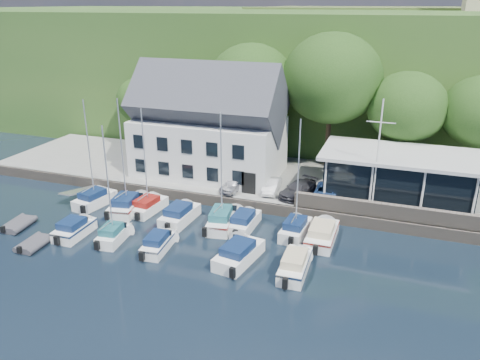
% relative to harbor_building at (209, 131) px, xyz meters
% --- Properties ---
extents(ground, '(180.00, 180.00, 0.00)m').
position_rel_harbor_building_xyz_m(ground, '(7.00, -16.50, -5.35)').
color(ground, black).
rests_on(ground, ground).
extents(quay, '(60.00, 13.00, 1.00)m').
position_rel_harbor_building_xyz_m(quay, '(7.00, 1.00, -4.85)').
color(quay, gray).
rests_on(quay, ground).
extents(quay_face, '(60.00, 0.30, 1.00)m').
position_rel_harbor_building_xyz_m(quay_face, '(7.00, -5.50, -4.85)').
color(quay_face, '#61584D').
rests_on(quay_face, ground).
extents(hillside, '(160.00, 75.00, 16.00)m').
position_rel_harbor_building_xyz_m(hillside, '(7.00, 45.50, 2.65)').
color(hillside, '#284E1D').
rests_on(hillside, ground).
extents(field_patch, '(50.00, 30.00, 0.30)m').
position_rel_harbor_building_xyz_m(field_patch, '(15.00, 53.50, 10.80)').
color(field_patch, '#545F2F').
rests_on(field_patch, hillside).
extents(harbor_building, '(14.40, 8.20, 8.70)m').
position_rel_harbor_building_xyz_m(harbor_building, '(0.00, 0.00, 0.00)').
color(harbor_building, silver).
rests_on(harbor_building, quay).
extents(club_pavilion, '(13.20, 7.20, 4.10)m').
position_rel_harbor_building_xyz_m(club_pavilion, '(18.00, -0.50, -2.30)').
color(club_pavilion, black).
rests_on(club_pavilion, quay).
extents(seawall, '(18.00, 0.50, 1.20)m').
position_rel_harbor_building_xyz_m(seawall, '(19.00, -5.10, -3.75)').
color(seawall, '#61584D').
rests_on(seawall, quay).
extents(gangway, '(1.20, 6.00, 1.40)m').
position_rel_harbor_building_xyz_m(gangway, '(-9.50, -7.50, -5.35)').
color(gangway, silver).
rests_on(gangway, ground).
extents(car_silver, '(2.19, 3.88, 1.25)m').
position_rel_harbor_building_xyz_m(car_silver, '(4.01, -3.65, -3.73)').
color(car_silver, silver).
rests_on(car_silver, quay).
extents(car_white, '(1.45, 3.58, 1.16)m').
position_rel_harbor_building_xyz_m(car_white, '(7.33, -2.87, -3.77)').
color(car_white, silver).
rests_on(car_white, quay).
extents(car_dgrey, '(3.15, 4.74, 1.27)m').
position_rel_harbor_building_xyz_m(car_dgrey, '(9.78, -3.02, -3.71)').
color(car_dgrey, '#303035').
rests_on(car_dgrey, quay).
extents(car_blue, '(1.55, 3.91, 1.34)m').
position_rel_harbor_building_xyz_m(car_blue, '(12.24, -2.98, -3.68)').
color(car_blue, '#2D4F8C').
rests_on(car_blue, quay).
extents(flagpole, '(2.21, 0.20, 9.23)m').
position_rel_harbor_building_xyz_m(flagpole, '(16.23, -3.70, 0.26)').
color(flagpole, silver).
rests_on(flagpole, quay).
extents(tree_0, '(6.01, 6.01, 8.22)m').
position_rel_harbor_building_xyz_m(tree_0, '(-10.91, 6.06, -0.24)').
color(tree_0, '#163510').
rests_on(tree_0, quay).
extents(tree_1, '(7.18, 7.18, 9.81)m').
position_rel_harbor_building_xyz_m(tree_1, '(-4.96, 5.49, 0.55)').
color(tree_1, '#163510').
rests_on(tree_1, quay).
extents(tree_2, '(9.04, 9.04, 12.36)m').
position_rel_harbor_building_xyz_m(tree_2, '(2.53, 5.49, 1.83)').
color(tree_2, '#163510').
rests_on(tree_2, quay).
extents(tree_3, '(9.93, 9.93, 13.57)m').
position_rel_harbor_building_xyz_m(tree_3, '(10.74, 6.01, 2.43)').
color(tree_3, '#163510').
rests_on(tree_3, quay).
extents(tree_4, '(7.48, 7.48, 10.23)m').
position_rel_harbor_building_xyz_m(tree_4, '(18.05, 5.48, 0.76)').
color(tree_4, '#163510').
rests_on(tree_4, quay).
extents(tree_5, '(7.39, 7.39, 10.10)m').
position_rel_harbor_building_xyz_m(tree_5, '(24.60, 6.00, 0.70)').
color(tree_5, '#163510').
rests_on(tree_5, quay).
extents(boat_r1_0, '(2.83, 6.07, 9.28)m').
position_rel_harbor_building_xyz_m(boat_r1_0, '(-7.41, -8.97, -0.71)').
color(boat_r1_0, white).
rests_on(boat_r1_0, ground).
extents(boat_r1_1, '(3.29, 6.65, 9.28)m').
position_rel_harbor_building_xyz_m(boat_r1_1, '(-3.99, -9.11, -0.71)').
color(boat_r1_1, white).
rests_on(boat_r1_1, ground).
extents(boat_r1_2, '(2.38, 5.80, 8.23)m').
position_rel_harbor_building_xyz_m(boat_r1_2, '(-2.23, -8.52, -1.23)').
color(boat_r1_2, white).
rests_on(boat_r1_2, ground).
extents(boat_r1_3, '(2.27, 6.23, 1.55)m').
position_rel_harbor_building_xyz_m(boat_r1_3, '(1.29, -9.44, -4.57)').
color(boat_r1_3, white).
rests_on(boat_r1_3, ground).
extents(boat_r1_4, '(3.06, 6.95, 9.45)m').
position_rel_harbor_building_xyz_m(boat_r1_4, '(4.88, -8.99, -0.63)').
color(boat_r1_4, white).
rests_on(boat_r1_4, ground).
extents(boat_r1_5, '(1.93, 5.85, 1.45)m').
position_rel_harbor_building_xyz_m(boat_r1_5, '(6.72, -8.78, -4.63)').
color(boat_r1_5, white).
rests_on(boat_r1_5, ground).
extents(boat_r1_6, '(2.21, 5.75, 9.04)m').
position_rel_harbor_building_xyz_m(boat_r1_6, '(10.92, -8.62, -0.83)').
color(boat_r1_6, white).
rests_on(boat_r1_6, ground).
extents(boat_r1_7, '(2.18, 6.66, 1.45)m').
position_rel_harbor_building_xyz_m(boat_r1_7, '(13.03, -8.84, -4.62)').
color(boat_r1_7, white).
rests_on(boat_r1_7, ground).
extents(boat_r2_0, '(2.07, 5.16, 1.45)m').
position_rel_harbor_building_xyz_m(boat_r2_0, '(-5.37, -14.45, -4.63)').
color(boat_r2_0, white).
rests_on(boat_r2_0, ground).
extents(boat_r2_1, '(2.20, 4.90, 8.52)m').
position_rel_harbor_building_xyz_m(boat_r2_1, '(-1.96, -14.20, -1.09)').
color(boat_r2_1, white).
rests_on(boat_r2_1, ground).
extents(boat_r2_2, '(2.09, 5.45, 1.35)m').
position_rel_harbor_building_xyz_m(boat_r2_2, '(1.90, -14.23, -4.67)').
color(boat_r2_2, white).
rests_on(boat_r2_2, ground).
extents(boat_r2_3, '(3.18, 6.71, 1.52)m').
position_rel_harbor_building_xyz_m(boat_r2_3, '(8.06, -13.79, -4.59)').
color(boat_r2_3, white).
rests_on(boat_r2_3, ground).
extents(boat_r2_4, '(2.00, 6.25, 1.51)m').
position_rel_harbor_building_xyz_m(boat_r2_4, '(12.11, -13.90, -4.60)').
color(boat_r2_4, white).
rests_on(boat_r2_4, ground).
extents(dinghy_0, '(2.17, 3.24, 0.71)m').
position_rel_harbor_building_xyz_m(dinghy_0, '(-10.63, -14.77, -5.00)').
color(dinghy_0, '#3C3B41').
rests_on(dinghy_0, ground).
extents(dinghy_1, '(1.90, 3.00, 0.68)m').
position_rel_harbor_building_xyz_m(dinghy_1, '(-7.10, -16.94, -5.01)').
color(dinghy_1, '#3C3B41').
rests_on(dinghy_1, ground).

